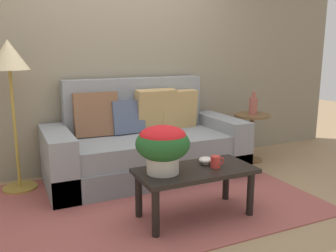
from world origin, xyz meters
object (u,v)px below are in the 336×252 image
Objects in this scene: coffee_mug at (216,162)px; table_vase at (253,105)px; snack_bowl at (206,160)px; couch at (145,146)px; coffee_table at (195,177)px; potted_plant at (163,144)px; side_table at (252,129)px; floor_lamp at (9,67)px.

table_vase reaches higher than coffee_mug.
couch is at bearing 97.85° from snack_bowl.
snack_bowl is at bearing -82.15° from couch.
table_vase is (1.41, -0.07, 0.38)m from couch.
couch is 1.09m from snack_bowl.
table_vase reaches higher than snack_bowl.
table_vase reaches higher than coffee_table.
coffee_mug is (0.46, -0.06, -0.19)m from potted_plant.
side_table reaches higher than coffee_table.
floor_lamp reaches higher than table_vase.
potted_plant reaches higher than coffee_mug.
table_vase is (1.41, 1.07, 0.36)m from coffee_table.
couch is 1.59m from floor_lamp.
coffee_table is at bearing -152.88° from snack_bowl.
floor_lamp is at bearing 176.04° from side_table.
floor_lamp reaches higher than potted_plant.
couch reaches higher than table_vase.
floor_lamp is 1.72m from potted_plant.
coffee_table is 0.22m from coffee_mug.
side_table is at bearing 37.55° from coffee_table.
coffee_table is 1.80m from table_vase.
coffee_mug is at bearing -81.40° from couch.
floor_lamp reaches higher than side_table.
coffee_table is 2.29× the size of potted_plant.
table_vase is (1.23, 1.11, 0.24)m from coffee_mug.
potted_plant is (1.03, -1.25, -0.57)m from floor_lamp.
couch is 1.46m from table_vase.
couch is at bearing -5.84° from floor_lamp.
table_vase is (1.26, 1.00, 0.26)m from snack_bowl.
potted_plant is at bearing 172.17° from coffee_mug.
side_table is 0.41× the size of floor_lamp.
coffee_table is 0.42m from potted_plant.
potted_plant is at bearing 175.19° from coffee_table.
coffee_mug is (-1.24, -1.13, 0.06)m from side_table.
couch reaches higher than snack_bowl.
potted_plant is (-0.28, -1.12, 0.32)m from couch.
snack_bowl is (0.15, -1.07, 0.12)m from couch.
coffee_table is 1.79m from side_table.
floor_lamp is (-1.32, 1.28, 0.87)m from coffee_table.
potted_plant is at bearing -50.51° from floor_lamp.
coffee_mug is at bearing -137.75° from side_table.
coffee_mug is at bearing -7.83° from potted_plant.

